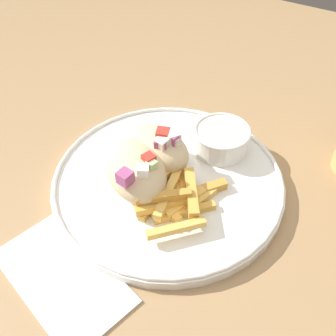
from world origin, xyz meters
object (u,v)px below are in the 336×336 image
object	(u,v)px
pita_sandwich_near	(133,169)
fries_pile	(176,198)
pita_sandwich_far	(156,148)
sauce_ramekin	(221,138)
plate	(168,180)

from	to	relation	value
pita_sandwich_near	fries_pile	bearing A→B (deg)	35.52
pita_sandwich_far	sauce_ramekin	xyz separation A→B (m)	(0.07, 0.07, -0.01)
pita_sandwich_far	fries_pile	bearing A→B (deg)	-29.31
sauce_ramekin	pita_sandwich_far	bearing A→B (deg)	-132.80
pita_sandwich_near	pita_sandwich_far	world-z (taller)	same
plate	pita_sandwich_far	distance (m)	0.05
pita_sandwich_far	fries_pile	world-z (taller)	pita_sandwich_far
sauce_ramekin	pita_sandwich_near	bearing A→B (deg)	-119.62
pita_sandwich_far	sauce_ramekin	world-z (taller)	pita_sandwich_far
pita_sandwich_far	fries_pile	distance (m)	0.08
plate	fries_pile	distance (m)	0.05
pita_sandwich_far	fries_pile	size ratio (longest dim) A/B	0.84
fries_pile	plate	bearing A→B (deg)	133.00
plate	pita_sandwich_far	size ratio (longest dim) A/B	2.78
plate	fries_pile	world-z (taller)	fries_pile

